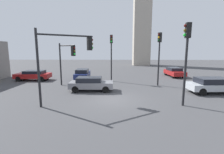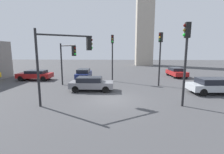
{
  "view_description": "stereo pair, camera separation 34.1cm",
  "coord_description": "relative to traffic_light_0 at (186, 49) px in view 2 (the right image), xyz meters",
  "views": [
    {
      "loc": [
        0.31,
        -12.67,
        3.88
      ],
      "look_at": [
        -0.1,
        2.14,
        1.46
      ],
      "focal_mm": 26.38,
      "sensor_mm": 36.0,
      "label": 1
    },
    {
      "loc": [
        0.65,
        -12.65,
        3.88
      ],
      "look_at": [
        -0.1,
        2.14,
        1.46
      ],
      "focal_mm": 26.38,
      "sensor_mm": 36.0,
      "label": 2
    }
  ],
  "objects": [
    {
      "name": "traffic_light_4",
      "position": [
        -9.91,
        5.9,
        -0.68
      ],
      "size": [
        2.18,
        1.7,
        4.61
      ],
      "rotation": [
        0.0,
        0.0,
        -0.65
      ],
      "color": "black",
      "rests_on": "ground_plane"
    },
    {
      "name": "car_3",
      "position": [
        -9.22,
        10.2,
        -3.17
      ],
      "size": [
        1.94,
        4.29,
        1.42
      ],
      "rotation": [
        0.0,
        0.0,
        1.63
      ],
      "color": "navy",
      "rests_on": "ground_plane"
    },
    {
      "name": "traffic_light_0",
      "position": [
        0.0,
        0.0,
        0.0
      ],
      "size": [
        0.46,
        0.33,
        5.67
      ],
      "rotation": [
        0.0,
        0.0,
        3.12
      ],
      "color": "black",
      "rests_on": "ground_plane"
    },
    {
      "name": "car_6",
      "position": [
        4.17,
        3.61,
        -3.18
      ],
      "size": [
        4.85,
        2.29,
        1.4
      ],
      "rotation": [
        0.0,
        0.0,
        0.06
      ],
      "color": "#ADB2B7",
      "rests_on": "ground_plane"
    },
    {
      "name": "car_0",
      "position": [
        -7.15,
        4.07,
        -3.21
      ],
      "size": [
        4.15,
        1.8,
        1.34
      ],
      "rotation": [
        0.0,
        0.0,
        0.02
      ],
      "color": "slate",
      "rests_on": "ground_plane"
    },
    {
      "name": "ground_plane",
      "position": [
        -5.0,
        1.35,
        -3.92
      ],
      "size": [
        109.0,
        109.0,
        0.0
      ],
      "primitive_type": "plane",
      "color": "#424244"
    },
    {
      "name": "traffic_light_1",
      "position": [
        -0.13,
        6.67,
        0.03
      ],
      "size": [
        0.47,
        0.46,
        5.71
      ],
      "rotation": [
        0.0,
        0.0,
        -2.4
      ],
      "color": "black",
      "rests_on": "ground_plane"
    },
    {
      "name": "car_4",
      "position": [
        3.89,
        13.1,
        -3.22
      ],
      "size": [
        2.12,
        4.24,
        1.33
      ],
      "rotation": [
        0.0,
        0.0,
        -1.51
      ],
      "color": "maroon",
      "rests_on": "ground_plane"
    },
    {
      "name": "traffic_light_2",
      "position": [
        -5.34,
        9.08,
        0.02
      ],
      "size": [
        0.35,
        0.47,
        5.71
      ],
      "rotation": [
        0.0,
        0.0,
        -1.48
      ],
      "color": "black",
      "rests_on": "ground_plane"
    },
    {
      "name": "traffic_light_3",
      "position": [
        -8.35,
        0.43,
        -0.19
      ],
      "size": [
        3.49,
        2.31,
        5.29
      ],
      "rotation": [
        0.0,
        0.0,
        0.57
      ],
      "color": "black",
      "rests_on": "ground_plane"
    },
    {
      "name": "car_1",
      "position": [
        -15.45,
        9.4,
        -3.22
      ],
      "size": [
        4.31,
        2.01,
        1.28
      ],
      "rotation": [
        0.0,
        0.0,
        3.17
      ],
      "color": "maroon",
      "rests_on": "ground_plane"
    },
    {
      "name": "skyline_tower",
      "position": [
        1.67,
        32.09,
        11.09
      ],
      "size": [
        4.16,
        4.16,
        30.02
      ],
      "primitive_type": "cube",
      "color": "#A89E8E",
      "rests_on": "ground_plane"
    }
  ]
}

